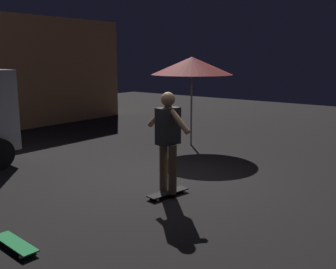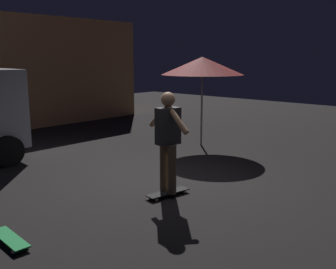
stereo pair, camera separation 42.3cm
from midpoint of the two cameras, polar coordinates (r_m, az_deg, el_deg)
ground_plane at (r=7.19m, az=1.14°, el=-7.18°), size 28.00×28.00×0.00m
patio_umbrella at (r=10.02m, az=6.33°, el=10.04°), size 2.10×2.10×2.30m
skateboard_ridden at (r=6.53m, az=1.88°, el=-8.61°), size 0.80×0.33×0.07m
skateboard_spare at (r=5.29m, az=-20.15°, el=-14.28°), size 0.26×0.79×0.07m
skater at (r=6.26m, az=1.93°, el=-0.13°), size 0.41×0.98×1.67m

